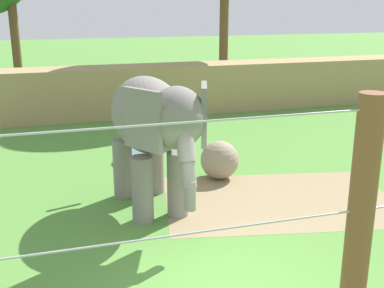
# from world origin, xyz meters

# --- Properties ---
(dirt_patch) EXTENTS (6.24, 4.69, 0.01)m
(dirt_patch) POSITION_xyz_m (2.57, 3.31, 0.00)
(dirt_patch) COLOR #937F5B
(dirt_patch) RESTS_ON ground
(embankment_wall) EXTENTS (36.00, 1.80, 2.10)m
(embankment_wall) POSITION_xyz_m (0.00, 13.73, 1.05)
(embankment_wall) COLOR tan
(embankment_wall) RESTS_ON ground
(elephant) EXTENTS (1.99, 4.29, 3.19)m
(elephant) POSITION_xyz_m (-0.55, 3.56, 2.11)
(elephant) COLOR gray
(elephant) RESTS_ON ground
(enrichment_ball) EXTENTS (1.06, 1.06, 1.06)m
(enrichment_ball) POSITION_xyz_m (1.67, 5.19, 0.53)
(enrichment_ball) COLOR gray
(enrichment_ball) RESTS_ON ground
(cable_fence) EXTENTS (9.31, 0.27, 3.94)m
(cable_fence) POSITION_xyz_m (0.06, -3.02, 1.97)
(cable_fence) COLOR brown
(cable_fence) RESTS_ON ground
(water_tub) EXTENTS (1.10, 1.10, 0.35)m
(water_tub) POSITION_xyz_m (-0.24, 7.33, 0.18)
(water_tub) COLOR slate
(water_tub) RESTS_ON ground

